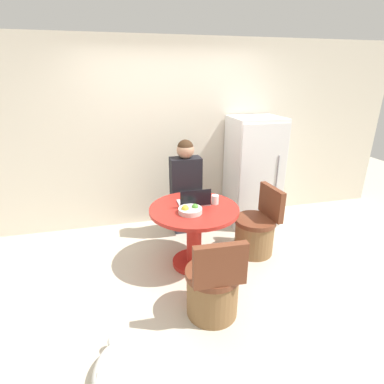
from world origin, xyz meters
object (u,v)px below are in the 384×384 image
at_px(refrigerator, 253,172).
at_px(fruit_bowl, 190,210).
at_px(dining_table, 194,226).
at_px(cat, 106,365).
at_px(person_seated, 185,184).
at_px(chair_near_camera, 213,289).
at_px(laptop, 194,201).
at_px(chair_right_side, 256,232).

height_order(refrigerator, fruit_bowl, refrigerator).
distance_m(dining_table, cat, 1.63).
xyz_separation_m(person_seated, fruit_bowl, (-0.13, -0.84, 0.01)).
distance_m(person_seated, cat, 2.31).
bearing_deg(chair_near_camera, refrigerator, -121.60).
bearing_deg(chair_near_camera, laptop, -91.08).
bearing_deg(fruit_bowl, chair_near_camera, -86.12).
relative_size(chair_near_camera, laptop, 2.44).
xyz_separation_m(dining_table, chair_near_camera, (-0.03, -0.82, -0.22)).
relative_size(dining_table, person_seated, 0.74).
height_order(chair_right_side, laptop, laptop).
xyz_separation_m(laptop, cat, (-1.01, -1.30, -0.69)).
xyz_separation_m(refrigerator, fruit_bowl, (-1.20, -1.03, -0.02)).
relative_size(laptop, cat, 0.74).
distance_m(refrigerator, fruit_bowl, 1.58).
distance_m(fruit_bowl, cat, 1.59).
distance_m(refrigerator, laptop, 1.38).
relative_size(refrigerator, dining_table, 1.57).
bearing_deg(cat, refrigerator, -26.70).
bearing_deg(laptop, chair_near_camera, 86.97).
bearing_deg(cat, dining_table, -21.07).
bearing_deg(chair_near_camera, chair_right_side, -131.41).
relative_size(refrigerator, fruit_bowl, 6.16).
relative_size(chair_right_side, laptop, 2.44).
bearing_deg(refrigerator, cat, -134.75).
distance_m(refrigerator, person_seated, 1.08).
bearing_deg(person_seated, chair_right_side, 139.60).
height_order(chair_near_camera, chair_right_side, same).
height_order(fruit_bowl, cat, fruit_bowl).
bearing_deg(cat, laptop, -19.75).
relative_size(chair_near_camera, chair_right_side, 1.00).
height_order(dining_table, person_seated, person_seated).
bearing_deg(fruit_bowl, cat, -129.83).
distance_m(refrigerator, chair_right_side, 1.03).
height_order(refrigerator, chair_right_side, refrigerator).
distance_m(laptop, fruit_bowl, 0.23).
height_order(person_seated, cat, person_seated).
bearing_deg(refrigerator, chair_right_side, -109.91).
distance_m(dining_table, chair_right_side, 0.85).
relative_size(refrigerator, cat, 3.33).
xyz_separation_m(dining_table, person_seated, (0.06, 0.72, 0.26)).
height_order(chair_right_side, cat, chair_right_side).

